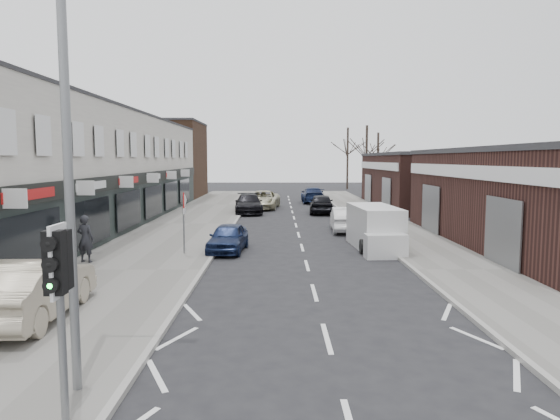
{
  "coord_description": "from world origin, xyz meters",
  "views": [
    {
      "loc": [
        -1.14,
        -9.29,
        4.17
      ],
      "look_at": [
        -1.08,
        6.1,
        2.6
      ],
      "focal_mm": 32.0,
      "sensor_mm": 36.0,
      "label": 1
    }
  ],
  "objects_px": {
    "parked_car_right_b": "(321,204)",
    "parked_car_right_c": "(313,195)",
    "parked_car_left_b": "(249,204)",
    "parked_car_left_a": "(228,238)",
    "parked_car_left_c": "(263,200)",
    "white_van": "(375,229)",
    "traffic_light": "(59,278)",
    "pedestrian": "(85,239)",
    "street_lamp": "(77,132)",
    "parked_car_right_a": "(345,219)",
    "sedan_on_pavement": "(33,289)",
    "warning_sign": "(184,205)"
  },
  "relations": [
    {
      "from": "parked_car_right_b",
      "to": "parked_car_right_c",
      "type": "height_order",
      "value": "parked_car_right_b"
    },
    {
      "from": "parked_car_left_b",
      "to": "parked_car_right_c",
      "type": "xyz_separation_m",
      "value": [
        5.6,
        9.39,
        0.01
      ]
    },
    {
      "from": "parked_car_left_a",
      "to": "parked_car_left_c",
      "type": "distance_m",
      "value": 19.63
    },
    {
      "from": "white_van",
      "to": "parked_car_right_c",
      "type": "relative_size",
      "value": 1.01
    },
    {
      "from": "traffic_light",
      "to": "pedestrian",
      "type": "distance_m",
      "value": 12.93
    },
    {
      "from": "parked_car_left_c",
      "to": "white_van",
      "type": "bearing_deg",
      "value": -66.98
    },
    {
      "from": "parked_car_left_c",
      "to": "street_lamp",
      "type": "bearing_deg",
      "value": -87.75
    },
    {
      "from": "pedestrian",
      "to": "parked_car_left_c",
      "type": "relative_size",
      "value": 0.34
    },
    {
      "from": "parked_car_right_c",
      "to": "white_van",
      "type": "bearing_deg",
      "value": 92.94
    },
    {
      "from": "street_lamp",
      "to": "parked_car_left_c",
      "type": "distance_m",
      "value": 33.69
    },
    {
      "from": "parked_car_right_c",
      "to": "parked_car_right_b",
      "type": "bearing_deg",
      "value": 90.16
    },
    {
      "from": "street_lamp",
      "to": "parked_car_right_a",
      "type": "relative_size",
      "value": 1.85
    },
    {
      "from": "sedan_on_pavement",
      "to": "parked_car_left_a",
      "type": "bearing_deg",
      "value": -113.92
    },
    {
      "from": "parked_car_right_a",
      "to": "parked_car_right_b",
      "type": "distance_m",
      "value": 9.5
    },
    {
      "from": "parked_car_left_a",
      "to": "parked_car_right_c",
      "type": "bearing_deg",
      "value": 82.64
    },
    {
      "from": "pedestrian",
      "to": "parked_car_left_a",
      "type": "distance_m",
      "value": 6.07
    },
    {
      "from": "parked_car_right_c",
      "to": "sedan_on_pavement",
      "type": "bearing_deg",
      "value": 74.98
    },
    {
      "from": "parked_car_right_b",
      "to": "parked_car_right_a",
      "type": "bearing_deg",
      "value": 97.26
    },
    {
      "from": "white_van",
      "to": "parked_car_left_b",
      "type": "height_order",
      "value": "white_van"
    },
    {
      "from": "sedan_on_pavement",
      "to": "parked_car_left_c",
      "type": "bearing_deg",
      "value": -101.57
    },
    {
      "from": "traffic_light",
      "to": "pedestrian",
      "type": "bearing_deg",
      "value": 109.61
    },
    {
      "from": "sedan_on_pavement",
      "to": "parked_car_right_b",
      "type": "height_order",
      "value": "sedan_on_pavement"
    },
    {
      "from": "warning_sign",
      "to": "parked_car_left_a",
      "type": "xyz_separation_m",
      "value": [
        1.76,
        1.0,
        -1.56
      ]
    },
    {
      "from": "sedan_on_pavement",
      "to": "parked_car_right_c",
      "type": "bearing_deg",
      "value": -107.24
    },
    {
      "from": "street_lamp",
      "to": "parked_car_left_a",
      "type": "distance_m",
      "value": 14.41
    },
    {
      "from": "parked_car_left_a",
      "to": "street_lamp",
      "type": "bearing_deg",
      "value": -89.58
    },
    {
      "from": "pedestrian",
      "to": "parked_car_left_c",
      "type": "bearing_deg",
      "value": -92.79
    },
    {
      "from": "pedestrian",
      "to": "parked_car_right_c",
      "type": "distance_m",
      "value": 30.32
    },
    {
      "from": "white_van",
      "to": "sedan_on_pavement",
      "type": "xyz_separation_m",
      "value": [
        -10.77,
        -10.63,
        -0.03
      ]
    },
    {
      "from": "parked_car_right_a",
      "to": "parked_car_left_b",
      "type": "bearing_deg",
      "value": -54.55
    },
    {
      "from": "parked_car_right_a",
      "to": "parked_car_right_b",
      "type": "xyz_separation_m",
      "value": [
        -0.55,
        9.49,
        0.05
      ]
    },
    {
      "from": "parked_car_right_a",
      "to": "parked_car_right_c",
      "type": "distance_m",
      "value": 19.01
    },
    {
      "from": "pedestrian",
      "to": "parked_car_right_a",
      "type": "distance_m",
      "value": 14.75
    },
    {
      "from": "warning_sign",
      "to": "parked_car_left_b",
      "type": "bearing_deg",
      "value": 84.09
    },
    {
      "from": "parked_car_left_c",
      "to": "parked_car_right_a",
      "type": "bearing_deg",
      "value": -62.79
    },
    {
      "from": "pedestrian",
      "to": "white_van",
      "type": "bearing_deg",
      "value": -150.4
    },
    {
      "from": "parked_car_left_a",
      "to": "traffic_light",
      "type": "bearing_deg",
      "value": -88.73
    },
    {
      "from": "parked_car_left_c",
      "to": "parked_car_right_b",
      "type": "distance_m",
      "value": 5.95
    },
    {
      "from": "warning_sign",
      "to": "parked_car_right_a",
      "type": "relative_size",
      "value": 0.63
    },
    {
      "from": "street_lamp",
      "to": "parked_car_left_c",
      "type": "relative_size",
      "value": 1.47
    },
    {
      "from": "white_van",
      "to": "parked_car_left_a",
      "type": "bearing_deg",
      "value": -177.55
    },
    {
      "from": "parked_car_left_b",
      "to": "warning_sign",
      "type": "bearing_deg",
      "value": -100.1
    },
    {
      "from": "pedestrian",
      "to": "parked_car_right_a",
      "type": "relative_size",
      "value": 0.43
    },
    {
      "from": "parked_car_left_a",
      "to": "parked_car_right_b",
      "type": "xyz_separation_m",
      "value": [
        5.6,
        15.86,
        0.12
      ]
    },
    {
      "from": "sedan_on_pavement",
      "to": "street_lamp",
      "type": "bearing_deg",
      "value": 123.87
    },
    {
      "from": "sedan_on_pavement",
      "to": "white_van",
      "type": "bearing_deg",
      "value": -137.42
    },
    {
      "from": "traffic_light",
      "to": "white_van",
      "type": "relative_size",
      "value": 0.6
    },
    {
      "from": "traffic_light",
      "to": "parked_car_right_a",
      "type": "bearing_deg",
      "value": 71.53
    },
    {
      "from": "parked_car_right_a",
      "to": "traffic_light",
      "type": "bearing_deg",
      "value": 74.39
    },
    {
      "from": "traffic_light",
      "to": "street_lamp",
      "type": "xyz_separation_m",
      "value": [
        -0.13,
        1.22,
        2.2
      ]
    }
  ]
}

